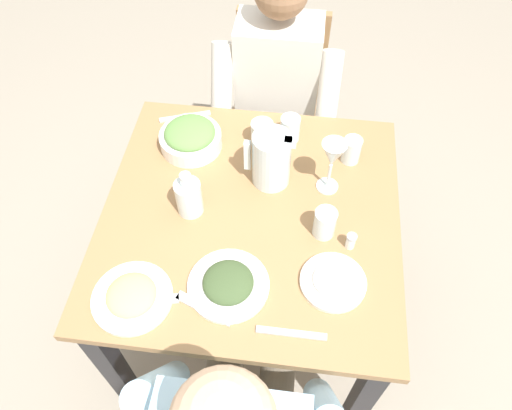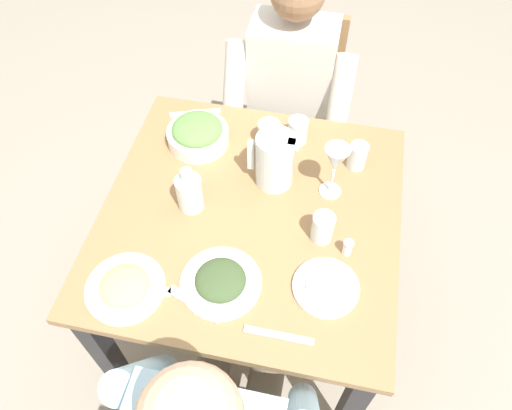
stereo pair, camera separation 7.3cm
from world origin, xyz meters
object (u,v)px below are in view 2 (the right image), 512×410
oil_carafe (190,194)px  wine_glass (336,162)px  chair_near (293,104)px  plate_yoghurt (326,286)px  water_glass_by_pitcher (298,131)px  water_glass_near_left (323,228)px  salad_bowl (198,133)px  water_pitcher (275,160)px  plate_fries (125,287)px  water_glass_near_right (358,156)px  water_glass_center (268,134)px  dining_table (251,235)px  diner_near (287,109)px  salt_shaker (348,248)px  plate_dolmas (221,281)px

oil_carafe → wine_glass: bearing=-161.0°
chair_near → plate_yoghurt: 1.07m
water_glass_by_pitcher → water_glass_near_left: water_glass_near_left is taller
salad_bowl → oil_carafe: oil_carafe is taller
water_pitcher → salad_bowl: (0.28, -0.11, -0.05)m
plate_fries → water_glass_near_left: (-0.51, -0.28, 0.03)m
water_pitcher → wine_glass: wine_glass is taller
water_glass_near_right → water_glass_center: bearing=-7.5°
chair_near → plate_fries: 1.19m
dining_table → salad_bowl: bearing=-47.2°
diner_near → dining_table: bearing=88.3°
water_glass_by_pitcher → water_glass_near_right: 0.22m
chair_near → water_glass_near_left: (-0.21, 0.84, 0.29)m
water_pitcher → plate_fries: size_ratio=0.86×
diner_near → water_glass_by_pitcher: diner_near is taller
plate_fries → salt_shaker: size_ratio=4.09×
plate_yoghurt → water_glass_near_right: (-0.04, -0.47, 0.03)m
dining_table → water_glass_by_pitcher: (-0.09, -0.34, 0.17)m
diner_near → wine_glass: size_ratio=6.07×
salad_bowl → water_glass_near_left: bearing=146.9°
plate_dolmas → water_glass_near_left: water_glass_near_left is taller
chair_near → salad_bowl: bearing=64.6°
plate_dolmas → wine_glass: (-0.26, -0.39, 0.13)m
plate_dolmas → oil_carafe: 0.30m
salad_bowl → plate_dolmas: bearing=112.3°
water_glass_center → salt_shaker: water_glass_center is taller
salad_bowl → water_glass_center: 0.24m
water_pitcher → plate_fries: 0.58m
plate_yoghurt → water_glass_near_left: (0.03, -0.17, 0.04)m
plate_yoghurt → water_glass_near_left: water_glass_near_left is taller
plate_yoghurt → plate_dolmas: size_ratio=0.81×
chair_near → water_glass_center: chair_near is taller
water_pitcher → water_glass_center: water_pitcher is taller
salad_bowl → water_glass_near_left: 0.55m
oil_carafe → diner_near: bearing=-108.6°
plate_yoghurt → water_glass_by_pitcher: 0.57m
salad_bowl → water_glass_near_left: water_glass_near_left is taller
dining_table → plate_fries: plate_fries is taller
plate_dolmas → plate_fries: 0.26m
diner_near → oil_carafe: size_ratio=7.23×
chair_near → plate_fries: (0.30, 1.12, 0.26)m
water_glass_by_pitcher → wine_glass: wine_glass is taller
diner_near → water_glass_by_pitcher: 0.30m
plate_dolmas → water_glass_near_right: 0.61m
wine_glass → oil_carafe: 0.45m
salad_bowl → water_glass_center: same height
chair_near → water_glass_near_right: (-0.28, 0.54, 0.29)m
dining_table → plate_fries: bearing=49.4°
water_glass_near_right → diner_near: bearing=-49.4°
chair_near → plate_yoghurt: chair_near is taller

